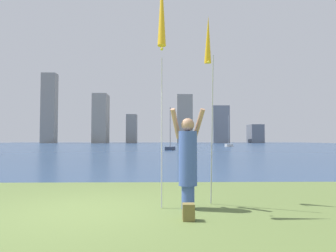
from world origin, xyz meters
The scene contains 13 objects.
ground centered at (0.00, 50.95, -0.06)m, with size 120.00×138.00×0.12m.
person centered at (1.99, 0.13, 0.99)m, with size 0.74×0.55×2.02m.
kite_flag_left centered at (1.46, -0.12, 3.86)m, with size 0.16×0.88×4.75m.
kite_flag_right centered at (2.51, 0.78, 3.52)m, with size 0.16×0.82×4.18m.
bag centered at (1.92, -0.75, 0.14)m, with size 0.20×0.19×0.28m.
sailboat_1 centered at (13.95, 49.99, 0.35)m, with size 1.82×1.72×5.76m.
sailboat_2 centered at (2.52, 32.36, 0.29)m, with size 1.41×2.60×5.47m.
skyline_tower_0 centered at (-37.58, 98.95, 12.10)m, with size 4.81×3.65×24.20m.
skyline_tower_1 centered at (-20.16, 100.98, 8.60)m, with size 4.89×7.54×17.20m.
skyline_tower_2 centered at (-9.39, 102.64, 5.09)m, with size 3.61×5.08×10.18m.
skyline_tower_3 centered at (9.38, 98.91, 8.44)m, with size 5.39×3.79×16.88m.
skyline_tower_4 centered at (22.95, 104.61, 6.78)m, with size 5.99×5.51×13.57m.
skyline_tower_5 centered at (35.82, 104.24, 3.34)m, with size 4.59×7.10×6.69m.
Camera 1 is at (1.46, -5.95, 1.39)m, focal length 32.27 mm.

